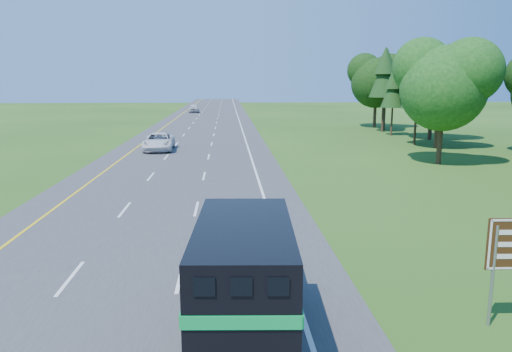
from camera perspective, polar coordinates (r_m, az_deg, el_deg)
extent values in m
cube|color=#38383A|center=(55.53, -6.89, 4.02)|extent=(15.00, 260.00, 0.04)
cube|color=yellow|center=(56.14, -12.52, 3.94)|extent=(0.15, 260.00, 0.01)
cube|color=white|center=(55.46, -1.20, 4.11)|extent=(0.15, 260.00, 0.01)
cylinder|color=black|center=(15.86, -4.64, -11.37)|extent=(0.36, 1.00, 0.99)
cylinder|color=black|center=(15.83, 2.32, -11.38)|extent=(0.36, 1.00, 0.99)
cylinder|color=black|center=(11.99, -6.20, -19.16)|extent=(0.36, 1.00, 0.99)
cylinder|color=black|center=(11.96, 3.36, -19.20)|extent=(0.36, 1.00, 0.99)
cube|color=black|center=(13.15, -1.32, -15.70)|extent=(2.52, 7.29, 0.25)
cube|color=black|center=(15.35, -1.18, -7.76)|extent=(2.28, 1.73, 1.71)
cube|color=black|center=(16.01, -1.15, -5.30)|extent=(1.98, 0.15, 0.54)
cube|color=black|center=(12.02, -1.39, -11.22)|extent=(2.51, 5.32, 2.47)
cube|color=#089C40|center=(9.58, -1.66, -16.43)|extent=(2.24, 0.15, 0.27)
cube|color=#089C40|center=(12.05, -6.93, -10.62)|extent=(0.30, 5.21, 0.27)
cube|color=#089C40|center=(12.01, 4.15, -10.64)|extent=(0.30, 5.21, 0.27)
cube|color=black|center=(9.32, -5.94, -12.50)|extent=(0.41, 0.06, 0.36)
cube|color=black|center=(9.28, -1.69, -12.54)|extent=(0.41, 0.06, 0.36)
cube|color=black|center=(9.29, 2.57, -12.52)|extent=(0.41, 0.06, 0.36)
imported|color=silver|center=(48.17, -11.06, 3.87)|extent=(2.94, 6.00, 1.64)
imported|color=#B5B5BC|center=(105.80, -7.10, 7.70)|extent=(2.31, 5.28, 1.77)
cylinder|color=gray|center=(14.89, 25.42, -10.32)|extent=(0.09, 0.09, 2.82)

